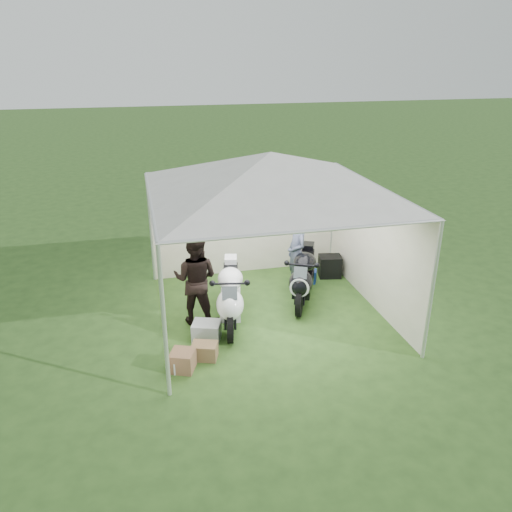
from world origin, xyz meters
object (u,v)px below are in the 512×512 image
object	(u,v)px
motorcycle_black	(303,276)
crate_1	(183,361)
paddock_stand	(307,276)
crate_2	(183,365)
person_dark_jacket	(196,279)
equipment_box	(330,266)
crate_0	(207,331)
motorcycle_white	(230,295)
crate_3	(205,351)
person_blue_jacket	(297,253)
canopy_tent	(270,177)

from	to	relation	value
motorcycle_black	crate_1	distance (m)	3.08
paddock_stand	crate_2	world-z (taller)	paddock_stand
person_dark_jacket	equipment_box	bearing A→B (deg)	-133.29
paddock_stand	crate_0	bearing A→B (deg)	-143.81
crate_0	crate_2	xyz separation A→B (m)	(-0.48, -0.84, -0.06)
motorcycle_white	crate_1	size ratio (longest dim) A/B	5.85
equipment_box	crate_2	world-z (taller)	equipment_box
motorcycle_white	crate_3	distance (m)	1.26
motorcycle_white	person_blue_jacket	xyz separation A→B (m)	(1.55, 1.02, 0.24)
equipment_box	crate_1	size ratio (longest dim) A/B	1.34
person_dark_jacket	crate_0	distance (m)	0.94
motorcycle_black	paddock_stand	distance (m)	0.98
person_dark_jacket	person_blue_jacket	size ratio (longest dim) A/B	1.04
crate_3	paddock_stand	bearing A→B (deg)	42.75
person_blue_jacket	crate_0	distance (m)	2.60
person_dark_jacket	crate_2	xyz separation A→B (m)	(-0.41, -1.48, -0.74)
motorcycle_white	equipment_box	world-z (taller)	motorcycle_white
crate_0	motorcycle_white	bearing A→B (deg)	41.06
crate_3	equipment_box	bearing A→B (deg)	39.01
motorcycle_white	crate_2	bearing A→B (deg)	-116.26
crate_2	person_blue_jacket	bearing A→B (deg)	42.22
motorcycle_white	canopy_tent	bearing A→B (deg)	28.48
person_dark_jacket	crate_0	size ratio (longest dim) A/B	3.63
motorcycle_black	crate_0	bearing A→B (deg)	-130.15
person_blue_jacket	crate_3	size ratio (longest dim) A/B	4.08
equipment_box	crate_3	xyz separation A→B (m)	(-3.08, -2.50, -0.10)
crate_0	equipment_box	bearing A→B (deg)	33.00
paddock_stand	person_blue_jacket	distance (m)	0.81
canopy_tent	motorcycle_white	bearing A→B (deg)	-162.95
crate_2	crate_3	bearing A→B (deg)	36.07
equipment_box	person_dark_jacket	bearing A→B (deg)	-157.04
crate_2	canopy_tent	bearing A→B (deg)	40.80
paddock_stand	crate_1	size ratio (longest dim) A/B	1.06
paddock_stand	crate_3	xyz separation A→B (m)	(-2.52, -2.33, -0.01)
person_dark_jacket	crate_0	world-z (taller)	person_dark_jacket
person_blue_jacket	crate_2	bearing A→B (deg)	-50.39
canopy_tent	equipment_box	world-z (taller)	canopy_tent
motorcycle_black	crate_0	world-z (taller)	motorcycle_black
paddock_stand	person_blue_jacket	xyz separation A→B (m)	(-0.35, -0.30, 0.66)
person_blue_jacket	crate_3	distance (m)	3.04
motorcycle_black	paddock_stand	bearing A→B (deg)	90.00
person_dark_jacket	paddock_stand	bearing A→B (deg)	-131.92
person_dark_jacket	crate_3	bearing A→B (deg)	111.82
motorcycle_white	person_blue_jacket	distance (m)	1.87
motorcycle_white	person_dark_jacket	world-z (taller)	person_dark_jacket
paddock_stand	equipment_box	bearing A→B (deg)	16.65
motorcycle_white	person_dark_jacket	distance (m)	0.67
motorcycle_white	equipment_box	size ratio (longest dim) A/B	4.36
paddock_stand	motorcycle_white	bearing A→B (deg)	-145.21
crate_1	crate_2	size ratio (longest dim) A/B	1.30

